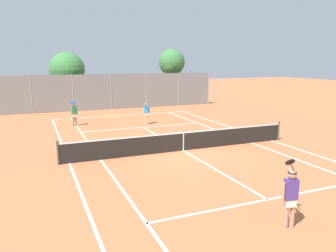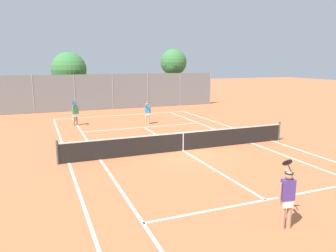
{
  "view_description": "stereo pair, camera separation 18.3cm",
  "coord_description": "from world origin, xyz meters",
  "px_view_note": "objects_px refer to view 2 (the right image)",
  "views": [
    {
      "loc": [
        -6.77,
        -14.32,
        4.39
      ],
      "look_at": [
        -0.21,
        1.5,
        1.0
      ],
      "focal_mm": 35.0,
      "sensor_mm": 36.0,
      "label": 1
    },
    {
      "loc": [
        -6.6,
        -14.39,
        4.39
      ],
      "look_at": [
        -0.21,
        1.5,
        1.0
      ],
      "focal_mm": 35.0,
      "sensor_mm": 36.0,
      "label": 2
    }
  ],
  "objects_px": {
    "player_far_left": "(75,112)",
    "tree_behind_left": "(69,70)",
    "loose_tennis_ball_1": "(208,142)",
    "loose_tennis_ball_2": "(214,172)",
    "tree_behind_right": "(173,63)",
    "loose_tennis_ball_0": "(161,121)",
    "tennis_net": "(183,141)",
    "player_far_right": "(147,112)",
    "player_near_side": "(287,196)"
  },
  "relations": [
    {
      "from": "loose_tennis_ball_1",
      "to": "tree_behind_left",
      "type": "distance_m",
      "value": 18.08
    },
    {
      "from": "player_far_left",
      "to": "tree_behind_left",
      "type": "xyz_separation_m",
      "value": [
        0.59,
        9.05,
        2.63
      ]
    },
    {
      "from": "player_near_side",
      "to": "player_far_left",
      "type": "distance_m",
      "value": 17.19
    },
    {
      "from": "loose_tennis_ball_2",
      "to": "player_far_left",
      "type": "bearing_deg",
      "value": 107.93
    },
    {
      "from": "player_near_side",
      "to": "loose_tennis_ball_1",
      "type": "distance_m",
      "value": 9.46
    },
    {
      "from": "loose_tennis_ball_0",
      "to": "tree_behind_left",
      "type": "xyz_separation_m",
      "value": [
        -5.49,
        9.83,
        3.52
      ]
    },
    {
      "from": "loose_tennis_ball_0",
      "to": "loose_tennis_ball_2",
      "type": "bearing_deg",
      "value": -100.39
    },
    {
      "from": "player_far_left",
      "to": "loose_tennis_ball_2",
      "type": "relative_size",
      "value": 26.88
    },
    {
      "from": "player_near_side",
      "to": "loose_tennis_ball_2",
      "type": "relative_size",
      "value": 26.88
    },
    {
      "from": "loose_tennis_ball_2",
      "to": "tree_behind_left",
      "type": "xyz_separation_m",
      "value": [
        -3.38,
        21.32,
        3.52
      ]
    },
    {
      "from": "player_far_left",
      "to": "loose_tennis_ball_1",
      "type": "height_order",
      "value": "player_far_left"
    },
    {
      "from": "player_far_left",
      "to": "tree_behind_left",
      "type": "height_order",
      "value": "tree_behind_left"
    },
    {
      "from": "tennis_net",
      "to": "tree_behind_left",
      "type": "relative_size",
      "value": 2.28
    },
    {
      "from": "tree_behind_left",
      "to": "tree_behind_right",
      "type": "height_order",
      "value": "tree_behind_right"
    },
    {
      "from": "tree_behind_left",
      "to": "tennis_net",
      "type": "bearing_deg",
      "value": -78.48
    },
    {
      "from": "player_near_side",
      "to": "tree_behind_right",
      "type": "xyz_separation_m",
      "value": [
        7.61,
        25.8,
        3.28
      ]
    },
    {
      "from": "player_far_left",
      "to": "tree_behind_right",
      "type": "distance_m",
      "value": 14.68
    },
    {
      "from": "loose_tennis_ball_2",
      "to": "tree_behind_left",
      "type": "relative_size",
      "value": 0.01
    },
    {
      "from": "tennis_net",
      "to": "loose_tennis_ball_2",
      "type": "height_order",
      "value": "tennis_net"
    },
    {
      "from": "loose_tennis_ball_1",
      "to": "tree_behind_left",
      "type": "relative_size",
      "value": 0.01
    },
    {
      "from": "loose_tennis_ball_2",
      "to": "loose_tennis_ball_0",
      "type": "bearing_deg",
      "value": 79.61
    },
    {
      "from": "player_near_side",
      "to": "tree_behind_right",
      "type": "relative_size",
      "value": 0.31
    },
    {
      "from": "player_near_side",
      "to": "loose_tennis_ball_1",
      "type": "bearing_deg",
      "value": 73.76
    },
    {
      "from": "tennis_net",
      "to": "loose_tennis_ball_2",
      "type": "distance_m",
      "value": 3.56
    },
    {
      "from": "player_near_side",
      "to": "loose_tennis_ball_0",
      "type": "height_order",
      "value": "player_near_side"
    },
    {
      "from": "loose_tennis_ball_0",
      "to": "tree_behind_right",
      "type": "distance_m",
      "value": 11.76
    },
    {
      "from": "player_near_side",
      "to": "player_far_left",
      "type": "height_order",
      "value": "same"
    },
    {
      "from": "loose_tennis_ball_0",
      "to": "tree_behind_left",
      "type": "relative_size",
      "value": 0.01
    },
    {
      "from": "tennis_net",
      "to": "loose_tennis_ball_0",
      "type": "relative_size",
      "value": 181.82
    },
    {
      "from": "loose_tennis_ball_0",
      "to": "tree_behind_right",
      "type": "bearing_deg",
      "value": 62.56
    },
    {
      "from": "player_far_left",
      "to": "loose_tennis_ball_0",
      "type": "height_order",
      "value": "player_far_left"
    },
    {
      "from": "player_far_left",
      "to": "tree_behind_left",
      "type": "distance_m",
      "value": 9.45
    },
    {
      "from": "player_far_right",
      "to": "tree_behind_left",
      "type": "bearing_deg",
      "value": 111.93
    },
    {
      "from": "player_far_right",
      "to": "player_far_left",
      "type": "bearing_deg",
      "value": 163.77
    },
    {
      "from": "player_near_side",
      "to": "tree_behind_left",
      "type": "distance_m",
      "value": 26.18
    },
    {
      "from": "player_far_left",
      "to": "loose_tennis_ball_1",
      "type": "xyz_separation_m",
      "value": [
        6.17,
        -7.78,
        -0.89
      ]
    },
    {
      "from": "player_far_left",
      "to": "loose_tennis_ball_1",
      "type": "distance_m",
      "value": 9.97
    },
    {
      "from": "loose_tennis_ball_1",
      "to": "loose_tennis_ball_2",
      "type": "xyz_separation_m",
      "value": [
        -2.2,
        -4.49,
        0.0
      ]
    },
    {
      "from": "player_far_right",
      "to": "loose_tennis_ball_1",
      "type": "height_order",
      "value": "player_far_right"
    },
    {
      "from": "loose_tennis_ball_2",
      "to": "tennis_net",
      "type": "bearing_deg",
      "value": 85.99
    },
    {
      "from": "player_far_right",
      "to": "tree_behind_right",
      "type": "relative_size",
      "value": 0.28
    },
    {
      "from": "loose_tennis_ball_1",
      "to": "loose_tennis_ball_2",
      "type": "relative_size",
      "value": 1.0
    },
    {
      "from": "player_near_side",
      "to": "player_far_right",
      "type": "xyz_separation_m",
      "value": [
        1.26,
        15.43,
        -0.02
      ]
    },
    {
      "from": "loose_tennis_ball_2",
      "to": "tree_behind_right",
      "type": "xyz_separation_m",
      "value": [
        7.18,
        21.25,
        4.17
      ]
    },
    {
      "from": "tree_behind_left",
      "to": "player_near_side",
      "type": "bearing_deg",
      "value": -83.5
    },
    {
      "from": "tree_behind_left",
      "to": "tree_behind_right",
      "type": "xyz_separation_m",
      "value": [
        10.56,
        -0.07,
        0.65
      ]
    },
    {
      "from": "player_far_left",
      "to": "tree_behind_left",
      "type": "relative_size",
      "value": 0.34
    },
    {
      "from": "tree_behind_right",
      "to": "loose_tennis_ball_2",
      "type": "bearing_deg",
      "value": -108.66
    },
    {
      "from": "player_far_left",
      "to": "player_far_right",
      "type": "bearing_deg",
      "value": -16.23
    },
    {
      "from": "player_far_left",
      "to": "player_far_right",
      "type": "distance_m",
      "value": 4.99
    }
  ]
}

